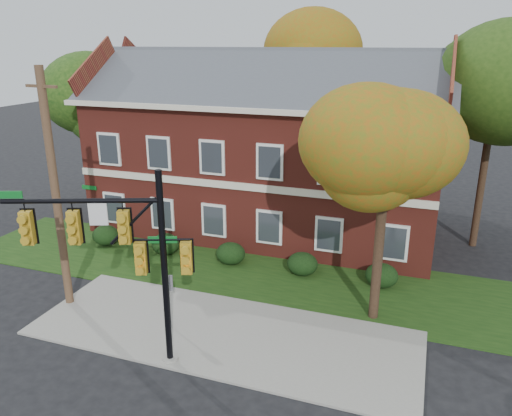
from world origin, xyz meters
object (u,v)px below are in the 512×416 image
(apartment_building, at_px, (266,141))
(hedge_far_left, at_px, (106,235))
(hedge_left, at_px, (165,244))
(hedge_far_right, at_px, (382,275))
(tree_left_rear, at_px, (99,104))
(tree_right_rear, at_px, (504,86))
(tree_far_rear, at_px, (324,61))
(hedge_center, at_px, (231,253))
(traffic_signal, at_px, (125,249))
(tree_near_right, at_px, (394,147))
(sign_post, at_px, (169,293))
(hedge_right, at_px, (302,264))
(utility_pole, at_px, (55,192))

(apartment_building, xyz_separation_m, hedge_far_left, (-7.00, -5.25, -4.46))
(hedge_far_left, bearing_deg, hedge_left, 0.00)
(hedge_far_right, xyz_separation_m, tree_left_rear, (-16.73, 4.14, 6.16))
(hedge_far_right, distance_m, tree_right_rear, 10.66)
(hedge_far_left, relative_size, tree_far_rear, 0.12)
(hedge_center, distance_m, tree_far_rear, 15.57)
(traffic_signal, bearing_deg, tree_near_right, 15.28)
(tree_left_rear, relative_size, sign_post, 4.06)
(hedge_center, distance_m, hedge_far_right, 7.00)
(hedge_far_left, xyz_separation_m, traffic_signal, (6.90, -8.17, 3.53))
(hedge_right, xyz_separation_m, traffic_signal, (-3.60, -8.17, 3.53))
(hedge_center, xyz_separation_m, utility_pole, (-4.70, -5.70, 4.19))
(hedge_far_right, bearing_deg, tree_far_rear, 113.37)
(hedge_far_left, bearing_deg, tree_far_rear, 57.50)
(tree_right_rear, xyz_separation_m, traffic_signal, (-11.41, -14.29, -4.07))
(hedge_right, relative_size, utility_pole, 0.15)
(utility_pole, distance_m, sign_post, 5.78)
(apartment_building, bearing_deg, utility_pole, -113.22)
(hedge_right, bearing_deg, traffic_signal, -113.75)
(hedge_far_left, bearing_deg, hedge_right, 0.00)
(apartment_building, bearing_deg, sign_post, -89.60)
(apartment_building, height_order, hedge_right, apartment_building)
(hedge_right, distance_m, utility_pole, 10.83)
(hedge_left, bearing_deg, hedge_far_left, 180.00)
(hedge_far_left, height_order, hedge_center, same)
(hedge_left, xyz_separation_m, tree_near_right, (10.72, -2.83, 6.14))
(apartment_building, relative_size, hedge_far_left, 13.43)
(tree_near_right, xyz_separation_m, traffic_signal, (-7.32, -5.34, -2.62))
(hedge_far_right, height_order, tree_near_right, tree_near_right)
(tree_right_rear, bearing_deg, hedge_center, -151.63)
(sign_post, bearing_deg, hedge_center, 71.22)
(hedge_far_left, relative_size, hedge_left, 1.00)
(hedge_center, xyz_separation_m, hedge_right, (3.50, 0.00, 0.00))
(tree_near_right, xyz_separation_m, tree_left_rear, (-16.95, 6.97, 0.01))
(tree_far_rear, xyz_separation_m, utility_pole, (-6.04, -18.79, -4.13))
(hedge_far_left, xyz_separation_m, hedge_left, (3.50, 0.00, 0.00))
(hedge_center, relative_size, utility_pole, 0.15)
(apartment_building, distance_m, tree_far_rear, 8.84)
(apartment_building, bearing_deg, hedge_far_right, -36.89)
(apartment_building, bearing_deg, hedge_left, -123.67)
(tree_far_rear, bearing_deg, tree_near_right, -69.73)
(tree_left_rear, distance_m, sign_post, 15.04)
(hedge_center, bearing_deg, tree_near_right, -21.42)
(hedge_far_left, relative_size, hedge_far_right, 1.00)
(hedge_far_right, bearing_deg, hedge_right, 180.00)
(tree_near_right, bearing_deg, tree_right_rear, 65.42)
(tree_far_rear, xyz_separation_m, sign_post, (-1.26, -19.11, -7.36))
(tree_near_right, height_order, tree_far_rear, tree_far_rear)
(traffic_signal, height_order, sign_post, traffic_signal)
(hedge_left, xyz_separation_m, tree_far_rear, (4.84, 13.09, 8.32))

